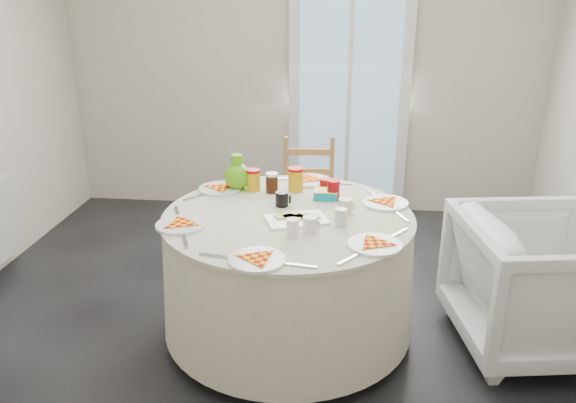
# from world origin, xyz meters

# --- Properties ---
(floor) EXTENTS (4.00, 4.00, 0.00)m
(floor) POSITION_xyz_m (0.00, 0.00, 0.00)
(floor) COLOR black
(floor) RESTS_ON ground
(wall_back) EXTENTS (4.00, 0.02, 2.60)m
(wall_back) POSITION_xyz_m (0.00, 2.00, 1.30)
(wall_back) COLOR #BCB5A3
(wall_back) RESTS_ON floor
(glass_door) EXTENTS (1.00, 0.08, 2.10)m
(glass_door) POSITION_xyz_m (0.40, 1.95, 1.05)
(glass_door) COLOR silver
(glass_door) RESTS_ON floor
(table) EXTENTS (1.38, 1.38, 0.70)m
(table) POSITION_xyz_m (0.09, 0.00, 0.38)
(table) COLOR beige
(table) RESTS_ON floor
(wooden_chair) EXTENTS (0.41, 0.40, 0.87)m
(wooden_chair) POSITION_xyz_m (0.14, 1.00, 0.47)
(wooden_chair) COLOR #B2623E
(wooden_chair) RESTS_ON floor
(armchair) EXTENTS (0.87, 0.91, 0.83)m
(armchair) POSITION_xyz_m (1.44, 0.02, 0.39)
(armchair) COLOR silver
(armchair) RESTS_ON floor
(place_settings) EXTENTS (1.57, 1.57, 0.03)m
(place_settings) POSITION_xyz_m (0.09, 0.00, 0.77)
(place_settings) COLOR silver
(place_settings) RESTS_ON table
(jar_cluster) EXTENTS (0.61, 0.45, 0.16)m
(jar_cluster) POSITION_xyz_m (0.08, 0.31, 0.82)
(jar_cluster) COLOR olive
(jar_cluster) RESTS_ON table
(butter_tub) EXTENTS (0.14, 0.10, 0.06)m
(butter_tub) POSITION_xyz_m (0.28, 0.26, 0.79)
(butter_tub) COLOR #059199
(butter_tub) RESTS_ON table
(green_pitcher) EXTENTS (0.18, 0.18, 0.21)m
(green_pitcher) POSITION_xyz_m (-0.25, 0.38, 0.87)
(green_pitcher) COLOR #54AB11
(green_pitcher) RESTS_ON table
(cheese_platter) EXTENTS (0.36, 0.30, 0.04)m
(cheese_platter) POSITION_xyz_m (0.15, -0.08, 0.77)
(cheese_platter) COLOR silver
(cheese_platter) RESTS_ON table
(mugs_glasses) EXTENTS (0.70, 0.70, 0.10)m
(mugs_glasses) POSITION_xyz_m (0.23, 0.01, 0.81)
(mugs_glasses) COLOR #A5A5A5
(mugs_glasses) RESTS_ON table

